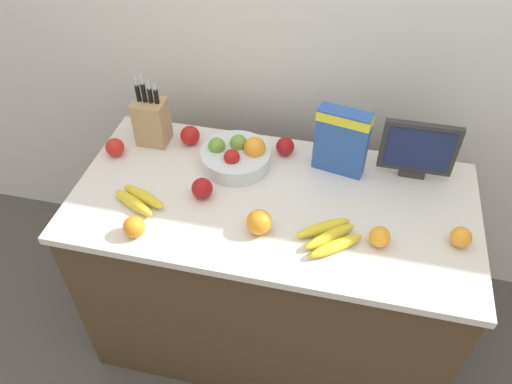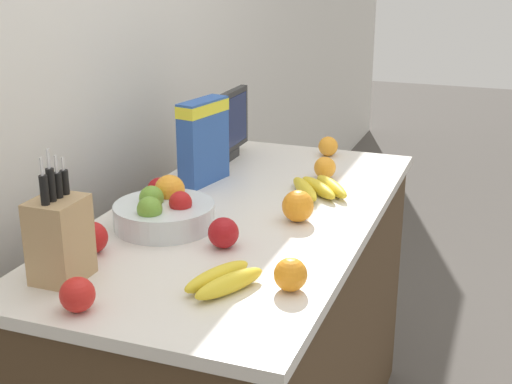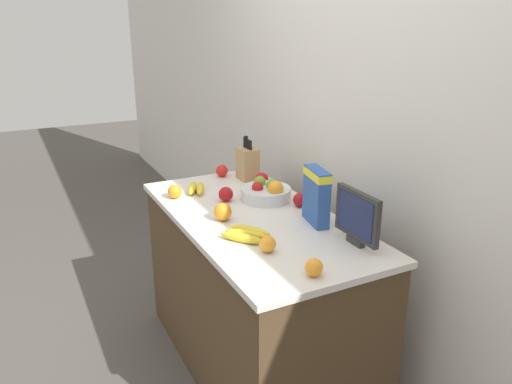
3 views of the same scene
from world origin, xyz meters
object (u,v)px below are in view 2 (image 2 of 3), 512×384
object	(u,v)px
small_monitor	(231,123)
orange_mid_right	(291,275)
apple_rear	(223,233)
fruit_bowl	(164,211)
knife_block	(60,238)
banana_bunch_left	(223,280)
apple_leftmost	(159,190)
orange_front_center	(325,168)
apple_near_bananas	(92,238)
cereal_box	(203,137)
orange_back_center	(298,206)
apple_rightmost	(77,295)
banana_bunch_right	(318,188)
orange_by_cereal	(328,146)

from	to	relation	value
small_monitor	orange_mid_right	xyz separation A→B (m)	(-0.89, -0.50, -0.09)
apple_rear	fruit_bowl	bearing A→B (deg)	69.49
knife_block	apple_rear	distance (m)	0.39
banana_bunch_left	apple_rear	distance (m)	0.22
banana_bunch_left	apple_leftmost	bearing A→B (deg)	40.85
orange_front_center	apple_near_bananas	bearing A→B (deg)	154.06
knife_block	cereal_box	xyz separation A→B (m)	(0.74, -0.01, 0.05)
banana_bunch_left	orange_front_center	xyz separation A→B (m)	(0.83, -0.00, 0.01)
cereal_box	orange_back_center	size ratio (longest dim) A/B	3.04
small_monitor	apple_rightmost	xyz separation A→B (m)	(-1.12, -0.13, -0.09)
banana_bunch_left	orange_back_center	xyz separation A→B (m)	(0.44, -0.03, 0.02)
cereal_box	apple_near_bananas	world-z (taller)	cereal_box
apple_rightmost	orange_mid_right	xyz separation A→B (m)	(0.24, -0.37, 0.00)
banana_bunch_right	apple_rightmost	distance (m)	0.90
apple_near_bananas	banana_bunch_left	bearing A→B (deg)	-100.52
small_monitor	orange_front_center	size ratio (longest dim) A/B	3.81
cereal_box	orange_front_center	bearing A→B (deg)	-52.52
orange_by_cereal	apple_near_bananas	bearing A→B (deg)	162.87
knife_block	cereal_box	size ratio (longest dim) A/B	1.16
fruit_bowl	orange_back_center	distance (m)	0.35
apple_rear	apple_near_bananas	bearing A→B (deg)	116.03
fruit_bowl	orange_mid_right	xyz separation A→B (m)	(-0.24, -0.42, -0.01)
banana_bunch_right	apple_leftmost	size ratio (longest dim) A/B	3.24
orange_back_center	knife_block	bearing A→B (deg)	143.42
apple_leftmost	orange_front_center	xyz separation A→B (m)	(0.38, -0.39, -0.00)
banana_bunch_left	apple_rightmost	xyz separation A→B (m)	(-0.19, 0.24, 0.02)
banana_bunch_left	orange_by_cereal	distance (m)	1.08
apple_leftmost	apple_rear	bearing A→B (deg)	-128.79
banana_bunch_left	orange_back_center	distance (m)	0.44
knife_block	orange_by_cereal	size ratio (longest dim) A/B	4.38
apple_near_bananas	cereal_box	bearing A→B (deg)	-2.60
apple_rear	orange_mid_right	xyz separation A→B (m)	(-0.16, -0.22, -0.00)
knife_block	apple_leftmost	xyz separation A→B (m)	(0.53, 0.04, -0.06)
apple_rightmost	fruit_bowl	bearing A→B (deg)	6.00
cereal_box	orange_front_center	world-z (taller)	cereal_box
apple_near_bananas	orange_mid_right	distance (m)	0.51
fruit_bowl	apple_leftmost	xyz separation A→B (m)	(0.17, 0.10, -0.01)
orange_back_center	orange_by_cereal	world-z (taller)	orange_back_center
knife_block	apple_near_bananas	size ratio (longest dim) A/B	3.91
cereal_box	banana_bunch_left	distance (m)	0.75
knife_block	banana_bunch_left	xyz separation A→B (m)	(0.08, -0.35, -0.08)
banana_bunch_left	apple_leftmost	size ratio (longest dim) A/B	2.94
apple_rightmost	orange_back_center	distance (m)	0.68
orange_mid_right	orange_front_center	world-z (taller)	orange_mid_right
banana_bunch_right	apple_rear	size ratio (longest dim) A/B	3.04
apple_near_bananas	apple_rear	distance (m)	0.31
banana_bunch_left	apple_rightmost	size ratio (longest dim) A/B	2.90
small_monitor	apple_rightmost	size ratio (longest dim) A/B	3.67
cereal_box	apple_rightmost	distance (m)	0.87
orange_front_center	apple_rightmost	bearing A→B (deg)	166.98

